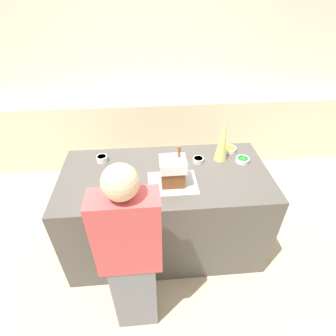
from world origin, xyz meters
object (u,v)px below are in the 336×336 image
Objects in this scene: candy_bowl_far_right at (198,160)px; candy_bowl_front_corner at (242,160)px; baking_tray at (173,183)px; person at (131,257)px; decorative_tree at (223,139)px; candy_bowl_near_tray_right at (102,158)px; gingerbread_house at (173,171)px; candy_bowl_beside_tree at (229,149)px.

candy_bowl_far_right reaches higher than candy_bowl_front_corner.
baking_tray is 0.69m from person.
decorative_tree is at bearing 161.96° from candy_bowl_front_corner.
person reaches higher than candy_bowl_front_corner.
person is (0.28, -0.97, -0.14)m from candy_bowl_near_tray_right.
candy_bowl_far_right is at bearing -171.65° from decorative_tree.
gingerbread_house is 3.34× the size of candy_bowl_near_tray_right.
candy_bowl_near_tray_right is 0.81× the size of candy_bowl_front_corner.
gingerbread_house is 3.32× the size of candy_bowl_far_right.
candy_bowl_far_right is 0.81× the size of candy_bowl_front_corner.
candy_bowl_beside_tree is (0.59, 0.44, -0.11)m from gingerbread_house.
person reaches higher than gingerbread_house.
candy_bowl_beside_tree is at bearing 46.42° from decorative_tree.
candy_bowl_front_corner reaches higher than baking_tray.
gingerbread_house reaches higher than candy_bowl_front_corner.
decorative_tree is 1.10m from candy_bowl_near_tray_right.
decorative_tree is 0.28m from candy_bowl_far_right.
baking_tray is 0.74m from candy_bowl_beside_tree.
person reaches higher than baking_tray.
gingerbread_house reaches higher than baking_tray.
candy_bowl_near_tray_right is at bearing 174.23° from candy_bowl_far_right.
decorative_tree reaches higher than candy_bowl_near_tray_right.
decorative_tree reaches higher than baking_tray.
person is (-0.93, -1.03, -0.13)m from candy_bowl_beside_tree.
candy_bowl_near_tray_right is (-1.09, 0.06, -0.18)m from decorative_tree.
candy_bowl_front_corner is at bearing 20.88° from gingerbread_house.
gingerbread_house is 0.58m from decorative_tree.
baking_tray is 4.08× the size of candy_bowl_near_tray_right.
gingerbread_house reaches higher than candy_bowl_far_right.
baking_tray is at bearing -31.37° from candy_bowl_near_tray_right.
gingerbread_house is at bearing -31.35° from candy_bowl_near_tray_right.
gingerbread_house is 0.72m from person.
candy_bowl_near_tray_right is at bearing 148.65° from gingerbread_house.
gingerbread_house is at bearing 29.90° from baking_tray.
candy_bowl_far_right is at bearing 55.76° from person.
gingerbread_house is 0.75m from candy_bowl_beside_tree.
decorative_tree reaches higher than candy_bowl_far_right.
decorative_tree is 4.26× the size of candy_bowl_near_tray_right.
candy_bowl_beside_tree is at bearing 3.18° from candy_bowl_near_tray_right.
candy_bowl_front_corner is at bearing 40.27° from person.
candy_bowl_beside_tree is at bearing 48.05° from person.
candy_bowl_near_tray_right is 1.02m from person.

